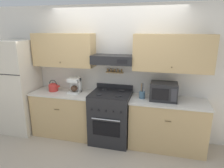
% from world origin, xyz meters
% --- Properties ---
extents(ground_plane, '(16.00, 16.00, 0.00)m').
position_xyz_m(ground_plane, '(0.00, 0.00, 0.00)').
color(ground_plane, '#B2A38E').
extents(wall_back, '(5.20, 0.46, 2.55)m').
position_xyz_m(wall_back, '(0.02, 0.57, 1.42)').
color(wall_back, silver).
rests_on(wall_back, ground_plane).
extents(counter_left, '(1.23, 0.62, 0.90)m').
position_xyz_m(counter_left, '(-0.98, 0.31, 0.45)').
color(counter_left, tan).
rests_on(counter_left, ground_plane).
extents(counter_right, '(1.34, 0.62, 0.90)m').
position_xyz_m(counter_right, '(1.04, 0.31, 0.45)').
color(counter_right, tan).
rests_on(counter_right, ground_plane).
extents(stove_range, '(0.73, 0.68, 1.06)m').
position_xyz_m(stove_range, '(0.00, 0.27, 0.49)').
color(stove_range, '#232326').
rests_on(stove_range, ground_plane).
extents(refrigerator, '(0.73, 0.71, 1.90)m').
position_xyz_m(refrigerator, '(-1.98, 0.25, 0.95)').
color(refrigerator, beige).
rests_on(refrigerator, ground_plane).
extents(tea_kettle, '(0.24, 0.18, 0.23)m').
position_xyz_m(tea_kettle, '(-1.21, 0.33, 0.99)').
color(tea_kettle, red).
rests_on(tea_kettle, counter_left).
extents(coffee_maker, '(0.21, 0.22, 0.29)m').
position_xyz_m(coffee_maker, '(-0.75, 0.35, 1.04)').
color(coffee_maker, white).
rests_on(coffee_maker, counter_left).
extents(microwave, '(0.46, 0.37, 0.31)m').
position_xyz_m(microwave, '(0.94, 0.35, 1.05)').
color(microwave, '#232326').
rests_on(microwave, counter_right).
extents(utensil_crock, '(0.10, 0.10, 0.28)m').
position_xyz_m(utensil_crock, '(0.57, 0.33, 0.97)').
color(utensil_crock, slate).
rests_on(utensil_crock, counter_right).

